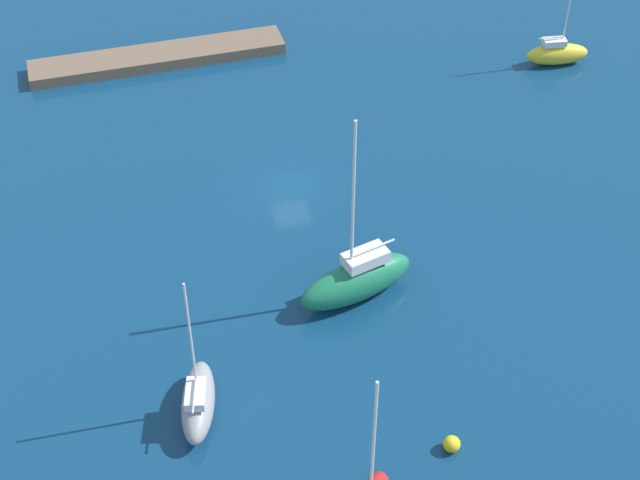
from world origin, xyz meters
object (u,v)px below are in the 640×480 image
object	(u,v)px
sailboat_yellow_by_breakwater	(557,53)
sailboat_gray_center_basin	(198,401)
sailboat_green_west_end	(357,279)
pier_dock	(158,57)
mooring_buoy_yellow	(452,444)

from	to	relation	value
sailboat_yellow_by_breakwater	sailboat_gray_center_basin	bearing A→B (deg)	-133.64
sailboat_green_west_end	sailboat_yellow_by_breakwater	size ratio (longest dim) A/B	1.51
pier_dock	mooring_buoy_yellow	bearing A→B (deg)	101.80
sailboat_gray_center_basin	sailboat_green_west_end	bearing A→B (deg)	-45.30
sailboat_gray_center_basin	sailboat_yellow_by_breakwater	world-z (taller)	sailboat_gray_center_basin
pier_dock	mooring_buoy_yellow	world-z (taller)	mooring_buoy_yellow
sailboat_gray_center_basin	sailboat_yellow_by_breakwater	distance (m)	42.43
sailboat_yellow_by_breakwater	mooring_buoy_yellow	xyz separation A→B (m)	(21.46, 32.02, -0.50)
sailboat_green_west_end	mooring_buoy_yellow	distance (m)	11.83
sailboat_gray_center_basin	mooring_buoy_yellow	bearing A→B (deg)	-100.95
sailboat_green_west_end	sailboat_gray_center_basin	bearing A→B (deg)	16.00
sailboat_yellow_by_breakwater	mooring_buoy_yellow	distance (m)	38.55
sailboat_green_west_end	sailboat_yellow_by_breakwater	xyz separation A→B (m)	(-22.81, -20.30, -0.45)
sailboat_gray_center_basin	sailboat_yellow_by_breakwater	size ratio (longest dim) A/B	1.10
mooring_buoy_yellow	sailboat_gray_center_basin	bearing A→B (deg)	-25.74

